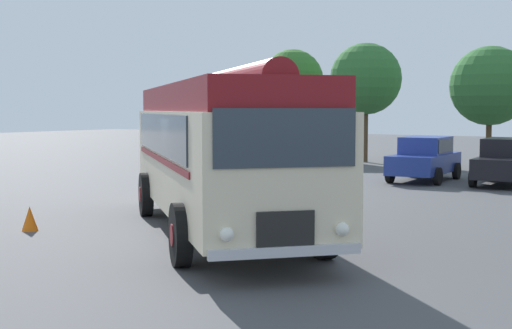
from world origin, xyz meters
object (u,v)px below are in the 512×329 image
Objects in this scene: vintage_bus at (219,146)px; car_near_left at (425,158)px; car_mid_left at (506,161)px; traffic_cone at (30,219)px.

vintage_bus is 2.12× the size of car_near_left.
traffic_cone is (-6.60, -15.62, -0.57)m from car_mid_left.
car_near_left is 0.99× the size of car_mid_left.
car_mid_left is (2.95, 0.14, 0.00)m from car_near_left.
vintage_bus is 16.41× the size of traffic_cone.
traffic_cone is at bearing -151.17° from vintage_bus.
car_mid_left is at bearing 77.97° from vintage_bus.
vintage_bus is at bearing -102.03° from car_mid_left.
car_mid_left is (2.89, 13.58, -1.05)m from vintage_bus.
car_near_left is 15.91m from traffic_cone.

